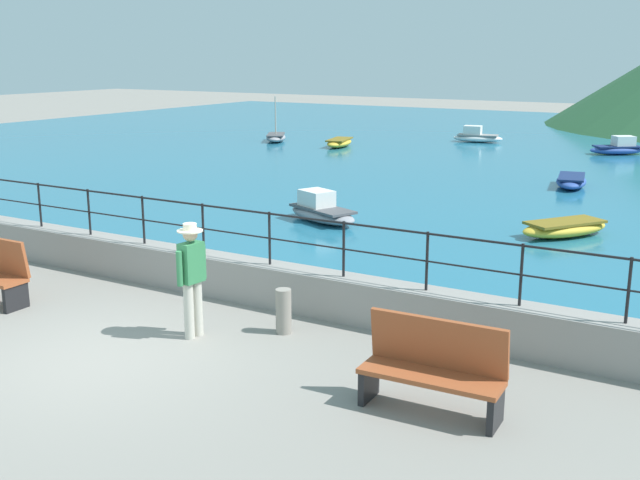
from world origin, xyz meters
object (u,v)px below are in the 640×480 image
at_px(bench_far, 433,366).
at_px(person_walking, 192,274).
at_px(boat_3, 276,137).
at_px(boat_2, 339,142).
at_px(boat_7, 321,211).
at_px(boat_4, 618,148).
at_px(boat_5, 565,228).
at_px(boat_0, 571,181).
at_px(bollard, 284,311).
at_px(boat_6, 477,136).

height_order(bench_far, person_walking, person_walking).
distance_m(person_walking, boat_3, 25.57).
relative_size(boat_2, boat_7, 0.99).
bearing_deg(boat_7, boat_4, 77.11).
bearing_deg(boat_5, person_walking, -109.56).
distance_m(boat_0, boat_5, 6.99).
bearing_deg(person_walking, bench_far, -6.28).
bearing_deg(boat_4, boat_3, -167.60).
bearing_deg(boat_2, bollard, -62.81).
relative_size(bench_far, boat_4, 0.72).
bearing_deg(boat_4, bench_far, -84.67).
height_order(bench_far, boat_5, bench_far).
relative_size(bollard, boat_5, 0.29).
height_order(bollard, boat_0, bollard).
xyz_separation_m(boat_0, boat_6, (-6.75, 10.40, 0.07)).
height_order(boat_2, boat_4, boat_4).
xyz_separation_m(bench_far, boat_5, (-0.76, 9.65, -0.30)).
bearing_deg(person_walking, boat_5, 70.44).
bearing_deg(bollard, boat_6, 103.14).
relative_size(boat_3, boat_5, 1.02).
bearing_deg(boat_6, boat_2, -133.59).
bearing_deg(bollard, boat_0, 87.10).
xyz_separation_m(boat_2, boat_3, (-3.63, 0.32, 0.01)).
relative_size(boat_3, boat_6, 1.01).
relative_size(boat_2, boat_4, 1.02).
bearing_deg(boat_7, bollard, -63.69).
xyz_separation_m(person_walking, boat_7, (-2.34, 7.73, -0.65)).
relative_size(bench_far, boat_0, 0.71).
distance_m(bollard, boat_2, 23.30).
bearing_deg(bollard, boat_5, 75.30).
height_order(bench_far, boat_0, bench_far).
xyz_separation_m(boat_2, boat_4, (11.22, 3.59, 0.07)).
distance_m(bollard, boat_6, 26.32).
xyz_separation_m(person_walking, bollard, (1.07, 0.82, -0.63)).
relative_size(bench_far, boat_7, 0.70).
distance_m(bollard, boat_0, 15.25).
height_order(bollard, boat_5, bollard).
relative_size(person_walking, boat_4, 0.73).
height_order(bollard, boat_2, bollard).
height_order(boat_0, boat_7, boat_7).
xyz_separation_m(boat_2, boat_6, (4.66, 4.90, 0.07)).
relative_size(boat_0, boat_5, 1.01).
relative_size(boat_2, boat_5, 1.02).
bearing_deg(boat_4, boat_2, -162.25).
distance_m(boat_0, boat_6, 12.40).
distance_m(bench_far, boat_2, 25.87).
bearing_deg(bench_far, person_walking, 173.72).
bearing_deg(bollard, boat_3, 124.15).
height_order(boat_3, boat_5, boat_3).
distance_m(person_walking, boat_4, 25.21).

